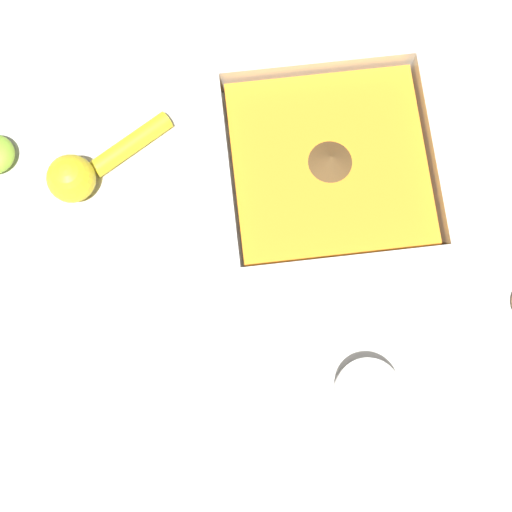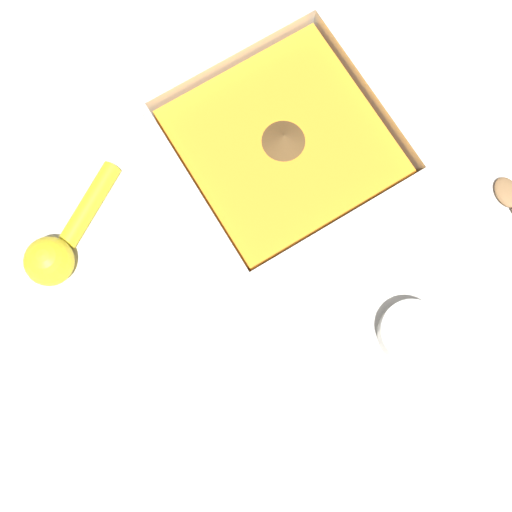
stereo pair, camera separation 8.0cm
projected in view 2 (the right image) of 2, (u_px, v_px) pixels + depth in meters
The scene contains 4 objects.
ground_plane at pixel (281, 175), 0.86m from camera, with size 4.00×4.00×0.00m, color beige.
square_dish at pixel (283, 147), 0.84m from camera, with size 0.24×0.24×0.06m.
spice_bowl at pixel (411, 333), 0.80m from camera, with size 0.07×0.07×0.03m.
lemon_squeezer at pixel (59, 248), 0.81m from camera, with size 0.11×0.15×0.06m.
Camera 2 is at (0.24, -0.18, 0.81)m, focal length 50.00 mm.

